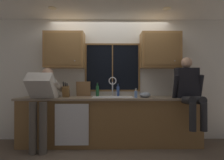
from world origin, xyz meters
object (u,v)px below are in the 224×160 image
at_px(soap_dispenser, 136,94).
at_px(knife_block, 66,92).
at_px(bottle_green_glass, 97,91).
at_px(cutting_board, 83,89).
at_px(person_standing, 42,98).
at_px(mixing_bowl, 145,95).
at_px(person_sitting_on_counter, 189,88).
at_px(bottle_tall_clear, 118,91).

bearing_deg(soap_dispenser, knife_block, 174.99).
bearing_deg(bottle_green_glass, cutting_board, 173.25).
bearing_deg(person_standing, mixing_bowl, 6.49).
bearing_deg(bottle_green_glass, mixing_bowl, -14.99).
bearing_deg(soap_dispenser, person_sitting_on_counter, -9.35).
bearing_deg(knife_block, person_sitting_on_counter, -6.80).
xyz_separation_m(mixing_bowl, soap_dispenser, (-0.18, -0.05, 0.02)).
bearing_deg(person_sitting_on_counter, soap_dispenser, 170.65).
height_order(person_standing, mixing_bowl, person_standing).
distance_m(cutting_board, bottle_green_glass, 0.30).
bearing_deg(mixing_bowl, soap_dispenser, -165.48).
distance_m(person_standing, bottle_tall_clear, 1.49).
bearing_deg(person_standing, person_sitting_on_counter, 0.28).
distance_m(person_standing, mixing_bowl, 1.91).
height_order(person_standing, knife_block, person_standing).
xyz_separation_m(knife_block, cutting_board, (0.31, 0.21, 0.04)).
bearing_deg(bottle_tall_clear, cutting_board, -178.59).
relative_size(person_sitting_on_counter, cutting_board, 4.08).
distance_m(knife_block, soap_dispenser, 1.36).
xyz_separation_m(cutting_board, bottle_tall_clear, (0.72, 0.02, -0.04)).
bearing_deg(bottle_green_glass, person_standing, -154.11).
distance_m(mixing_bowl, bottle_tall_clear, 0.59).
height_order(knife_block, bottle_green_glass, knife_block).
height_order(knife_block, soap_dispenser, knife_block).
bearing_deg(soap_dispenser, mixing_bowl, 14.52).
bearing_deg(person_standing, knife_block, 38.97).
height_order(cutting_board, bottle_tall_clear, cutting_board).
bearing_deg(cutting_board, person_standing, -143.08).
bearing_deg(person_standing, cutting_board, 36.92).
distance_m(knife_block, bottle_green_glass, 0.63).
distance_m(person_sitting_on_counter, bottle_green_glass, 1.76).
bearing_deg(person_standing, bottle_green_glass, 25.89).
distance_m(person_standing, cutting_board, 0.85).
bearing_deg(cutting_board, bottle_tall_clear, 1.41).
bearing_deg(soap_dispenser, bottle_tall_clear, 132.93).
bearing_deg(mixing_bowl, person_standing, -173.51).
height_order(person_sitting_on_counter, soap_dispenser, person_sitting_on_counter).
relative_size(mixing_bowl, bottle_green_glass, 0.77).
xyz_separation_m(cutting_board, soap_dispenser, (1.05, -0.33, -0.08)).
relative_size(person_sitting_on_counter, soap_dispenser, 6.94).
height_order(person_sitting_on_counter, bottle_tall_clear, person_sitting_on_counter).
distance_m(cutting_board, mixing_bowl, 1.27).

